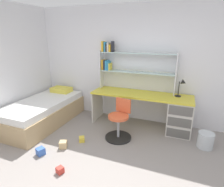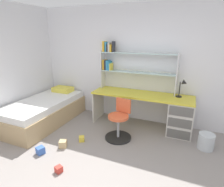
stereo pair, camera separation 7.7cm
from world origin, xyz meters
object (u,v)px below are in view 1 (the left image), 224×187
object	(u,v)px
bed_platform	(43,112)
toy_block_yellow_1	(82,139)
desk	(168,111)
toy_block_red_2	(60,170)
swivel_chair	(119,123)
waste_bin	(205,140)
toy_block_natural_0	(63,144)
desk_lamp	(182,85)
toy_block_blue_3	(41,151)
bookshelf_hutch	(125,62)

from	to	relation	value
bed_platform	toy_block_yellow_1	xyz separation A→B (m)	(1.25, -0.40, -0.22)
desk	toy_block_red_2	size ratio (longest dim) A/B	22.43
desk	swivel_chair	world-z (taller)	swivel_chair
waste_bin	toy_block_natural_0	xyz separation A→B (m)	(-2.40, -0.97, -0.08)
waste_bin	desk_lamp	bearing A→B (deg)	136.62
waste_bin	toy_block_blue_3	bearing A→B (deg)	-154.09
toy_block_yellow_1	toy_block_red_2	size ratio (longest dim) A/B	1.06
bed_platform	toy_block_yellow_1	distance (m)	1.33
bookshelf_hutch	bed_platform	bearing A→B (deg)	-152.90
desk_lamp	toy_block_natural_0	world-z (taller)	desk_lamp
waste_bin	toy_block_blue_3	xyz separation A→B (m)	(-2.64, -1.28, -0.08)
desk_lamp	swivel_chair	size ratio (longest dim) A/B	0.49
desk_lamp	toy_block_red_2	bearing A→B (deg)	-127.74
desk	waste_bin	size ratio (longest dim) A/B	7.44
swivel_chair	waste_bin	world-z (taller)	swivel_chair
toy_block_yellow_1	toy_block_red_2	xyz separation A→B (m)	(0.14, -0.86, -0.00)
desk_lamp	swivel_chair	xyz separation A→B (m)	(-1.07, -0.73, -0.70)
desk_lamp	waste_bin	xyz separation A→B (m)	(0.50, -0.47, -0.87)
toy_block_yellow_1	toy_block_natural_0	bearing A→B (deg)	-125.19
toy_block_yellow_1	swivel_chair	bearing A→B (deg)	33.93
bookshelf_hutch	desk	bearing A→B (deg)	-10.71
desk_lamp	waste_bin	bearing A→B (deg)	-43.38
swivel_chair	toy_block_natural_0	xyz separation A→B (m)	(-0.83, -0.71, -0.24)
bed_platform	toy_block_red_2	distance (m)	1.89
toy_block_red_2	desk	bearing A→B (deg)	55.60
desk_lamp	bed_platform	distance (m)	3.12
bed_platform	waste_bin	bearing A→B (deg)	4.45
bookshelf_hutch	toy_block_yellow_1	distance (m)	1.90
swivel_chair	bookshelf_hutch	bearing A→B (deg)	101.49
toy_block_natural_0	toy_block_red_2	xyz separation A→B (m)	(0.35, -0.56, -0.02)
desk	waste_bin	distance (m)	0.88
bed_platform	toy_block_blue_3	size ratio (longest dim) A/B	16.15
toy_block_red_2	waste_bin	bearing A→B (deg)	36.68
desk_lamp	toy_block_natural_0	xyz separation A→B (m)	(-1.90, -1.44, -0.95)
desk_lamp	swivel_chair	world-z (taller)	desk_lamp
waste_bin	toy_block_natural_0	distance (m)	2.59
bookshelf_hutch	toy_block_blue_3	world-z (taller)	bookshelf_hutch
toy_block_natural_0	swivel_chair	bearing A→B (deg)	40.80
bed_platform	waste_bin	size ratio (longest dim) A/B	6.94
toy_block_blue_3	bookshelf_hutch	bearing A→B (deg)	64.69
bookshelf_hutch	waste_bin	world-z (taller)	bookshelf_hutch
desk	waste_bin	xyz separation A→B (m)	(0.73, -0.41, -0.29)
desk	desk_lamp	size ratio (longest dim) A/B	5.60
desk	bookshelf_hutch	size ratio (longest dim) A/B	1.26
desk	toy_block_red_2	xyz separation A→B (m)	(-1.32, -1.93, -0.38)
toy_block_red_2	bookshelf_hutch	bearing A→B (deg)	81.84
bookshelf_hutch	bed_platform	size ratio (longest dim) A/B	0.85
toy_block_natural_0	bed_platform	bearing A→B (deg)	146.19
toy_block_natural_0	toy_block_yellow_1	xyz separation A→B (m)	(0.21, 0.30, -0.01)
desk	toy_block_blue_3	distance (m)	2.57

